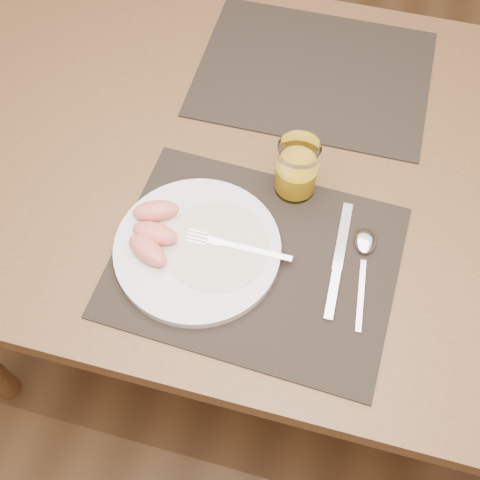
% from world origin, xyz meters
% --- Properties ---
extents(ground, '(5.00, 5.00, 0.00)m').
position_xyz_m(ground, '(0.00, 0.00, 0.00)').
color(ground, brown).
rests_on(ground, ground).
extents(table, '(1.40, 0.90, 0.75)m').
position_xyz_m(table, '(0.00, 0.00, 0.67)').
color(table, brown).
rests_on(table, ground).
extents(placemat_near, '(0.47, 0.37, 0.00)m').
position_xyz_m(placemat_near, '(0.01, -0.22, 0.75)').
color(placemat_near, black).
rests_on(placemat_near, table).
extents(placemat_far, '(0.45, 0.35, 0.00)m').
position_xyz_m(placemat_far, '(0.02, 0.22, 0.75)').
color(placemat_far, black).
rests_on(placemat_far, table).
extents(plate, '(0.27, 0.27, 0.02)m').
position_xyz_m(plate, '(-0.08, -0.23, 0.76)').
color(plate, white).
rests_on(plate, placemat_near).
extents(plate_dressing, '(0.17, 0.17, 0.00)m').
position_xyz_m(plate_dressing, '(-0.05, -0.22, 0.77)').
color(plate_dressing, white).
rests_on(plate_dressing, plate).
extents(fork, '(0.17, 0.02, 0.00)m').
position_xyz_m(fork, '(-0.03, -0.21, 0.77)').
color(fork, silver).
rests_on(fork, plate).
extents(knife, '(0.02, 0.22, 0.01)m').
position_xyz_m(knife, '(0.14, -0.20, 0.76)').
color(knife, silver).
rests_on(knife, placemat_near).
extents(spoon, '(0.04, 0.19, 0.01)m').
position_xyz_m(spoon, '(0.18, -0.15, 0.76)').
color(spoon, silver).
rests_on(spoon, placemat_near).
extents(juice_glass, '(0.07, 0.07, 0.11)m').
position_xyz_m(juice_glass, '(0.04, -0.06, 0.80)').
color(juice_glass, white).
rests_on(juice_glass, placemat_near).
extents(grapefruit_wedges, '(0.10, 0.14, 0.03)m').
position_xyz_m(grapefruit_wedges, '(-0.15, -0.23, 0.79)').
color(grapefruit_wedges, '#F77E65').
rests_on(grapefruit_wedges, plate).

